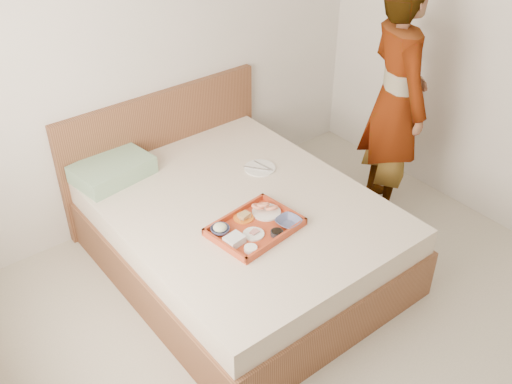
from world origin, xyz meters
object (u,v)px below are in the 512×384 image
object	(u,v)px
dinner_plate	(260,168)
bed	(241,235)
tray	(255,227)
person	(396,101)

from	to	relation	value
dinner_plate	bed	bearing A→B (deg)	-145.54
bed	dinner_plate	size ratio (longest dim) A/B	9.05
tray	bed	bearing A→B (deg)	63.56
person	tray	bearing A→B (deg)	120.12
tray	person	xyz separation A→B (m)	(1.41, 0.17, 0.35)
tray	dinner_plate	size ratio (longest dim) A/B	2.39
bed	person	world-z (taller)	person
bed	dinner_plate	distance (m)	0.51
bed	dinner_plate	bearing A→B (deg)	34.46
tray	person	distance (m)	1.46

